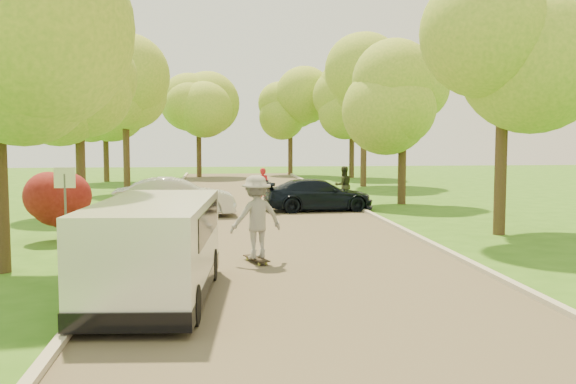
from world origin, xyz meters
name	(u,v)px	position (x,y,z in m)	size (l,w,h in m)	color
ground	(300,275)	(0.00, 0.00, 0.00)	(100.00, 100.00, 0.00)	#2F6317
road	(269,224)	(0.00, 8.00, 0.01)	(8.00, 60.00, 0.01)	#4C4438
curb_left	(148,225)	(-4.05, 8.00, 0.06)	(0.18, 60.00, 0.12)	#B2AD9E
curb_right	(385,221)	(4.05, 8.00, 0.06)	(0.18, 60.00, 0.12)	#B2AD9E
street_sign	(65,190)	(-5.80, 4.00, 1.56)	(0.55, 0.06, 2.17)	#59595E
red_shrub	(60,202)	(-6.30, 5.50, 1.10)	(1.70, 1.70, 1.95)	#382619
tree_l_mida	(4,35)	(-6.30, 1.00, 5.17)	(4.71, 4.60, 7.39)	#382619
tree_l_midb	(84,95)	(-6.81, 12.00, 4.59)	(4.30, 4.20, 6.62)	#382619
tree_l_far	(129,90)	(-6.39, 22.00, 5.47)	(4.92, 4.80, 7.79)	#382619
tree_r_mida	(511,51)	(7.02, 5.00, 5.54)	(5.13, 5.00, 7.95)	#382619
tree_r_midb	(407,93)	(6.60, 14.00, 4.88)	(4.51, 4.40, 7.01)	#382619
tree_r_far	(368,88)	(7.23, 24.00, 5.83)	(5.33, 5.20, 8.34)	#382619
tree_bg_a	(108,101)	(-8.78, 30.00, 5.31)	(5.12, 5.00, 7.72)	#382619
tree_bg_b	(355,101)	(8.22, 32.00, 5.54)	(5.12, 5.00, 7.95)	#382619
tree_bg_c	(201,109)	(-2.79, 34.00, 5.02)	(4.92, 4.80, 7.33)	#382619
tree_bg_d	(293,106)	(4.22, 36.00, 5.31)	(5.12, 5.00, 7.72)	#382619
minivan	(155,248)	(-2.91, -1.82, 0.97)	(2.34, 5.07, 1.83)	silver
silver_sedan	(175,198)	(-3.30, 10.39, 0.73)	(1.55, 4.45, 1.47)	#B6B7BB
dark_sedan	(318,195)	(2.30, 11.79, 0.64)	(1.79, 4.41, 1.28)	black
longboard	(256,259)	(-0.86, 1.38, 0.11)	(0.60, 1.04, 0.12)	black
skateboarder	(256,217)	(-0.86, 1.38, 1.11)	(1.27, 0.73, 1.96)	gray
person_striped	(263,186)	(0.29, 14.91, 0.80)	(0.58, 0.38, 1.60)	red
person_olive	(344,185)	(3.80, 14.13, 0.84)	(0.82, 0.64, 1.68)	#292F1C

